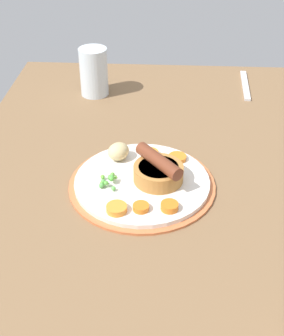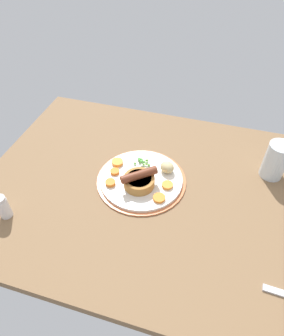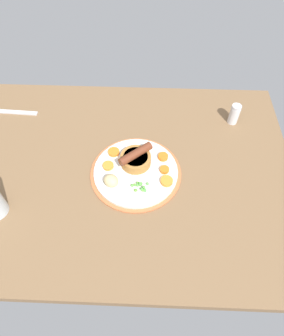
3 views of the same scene
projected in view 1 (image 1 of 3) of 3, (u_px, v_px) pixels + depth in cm
name	position (u px, v px, depth cm)	size (l,w,h in cm)	color
dining_table	(152.00, 177.00, 95.89)	(110.00, 80.00, 3.00)	brown
dinner_plate	(142.00, 183.00, 90.68)	(28.47, 28.47, 1.40)	#CC6B3D
sausage_pudding	(158.00, 171.00, 88.92)	(10.38, 9.58, 5.72)	#AD7538
pea_pile	(108.00, 180.00, 88.61)	(5.45, 3.34, 1.91)	#50A64C
potato_chunk_0	(118.00, 151.00, 95.20)	(4.67, 4.04, 3.51)	#CCB77F
carrot_slice_0	(117.00, 208.00, 82.29)	(3.72, 3.72, 1.15)	orange
carrot_slice_1	(169.00, 206.00, 82.70)	(3.17, 3.17, 1.23)	orange
carrot_slice_2	(177.00, 158.00, 95.73)	(3.68, 3.68, 0.89)	orange
carrot_slice_3	(150.00, 153.00, 96.98)	(3.42, 3.42, 0.94)	orange
carrot_slice_5	(141.00, 207.00, 82.65)	(2.94, 2.94, 1.03)	orange
fork	(245.00, 85.00, 127.60)	(18.00, 1.60, 0.60)	silver
drinking_glass	(94.00, 72.00, 120.41)	(7.27, 7.27, 12.39)	silver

